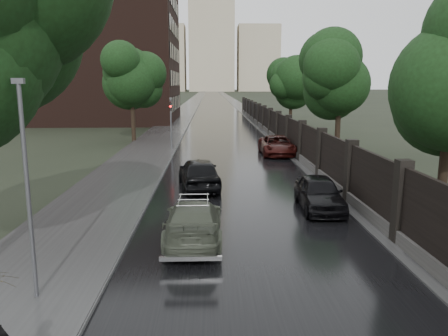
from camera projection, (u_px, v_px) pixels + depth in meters
ground at (279, 335)px, 8.83m from camera, size 800.00×800.00×0.00m
road at (213, 95)px, 195.29m from camera, size 8.00×420.00×0.02m
sidewalk_left at (200, 95)px, 195.09m from camera, size 4.00×420.00×0.16m
verge_right at (225, 95)px, 195.46m from camera, size 3.00×420.00×0.08m
fence_right at (275, 128)px, 40.20m from camera, size 0.45×75.72×2.70m
tree_left_far at (132, 81)px, 37.02m from camera, size 4.25×4.25×7.39m
tree_right_b at (340, 85)px, 29.71m from camera, size 4.08×4.08×7.01m
tree_right_c at (291, 84)px, 47.38m from camera, size 4.08×4.08×7.01m
lamp_post at (28, 191)px, 9.62m from camera, size 0.25×0.12×5.11m
traffic_light at (171, 119)px, 32.77m from camera, size 0.16×0.32×4.00m
brick_building at (83, 45)px, 57.40m from camera, size 24.00×18.00×20.00m
stalinist_tower at (211, 34)px, 295.98m from camera, size 92.00×30.00×159.00m
volga_sedan at (194, 220)px, 14.11m from camera, size 1.83×4.45×1.29m
hatchback_left at (199, 173)px, 21.01m from camera, size 2.34×4.68×1.53m
car_right_near at (319, 193)px, 17.52m from camera, size 1.74×4.06×1.37m
car_right_far at (277, 145)px, 31.10m from camera, size 2.28×4.94×1.37m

